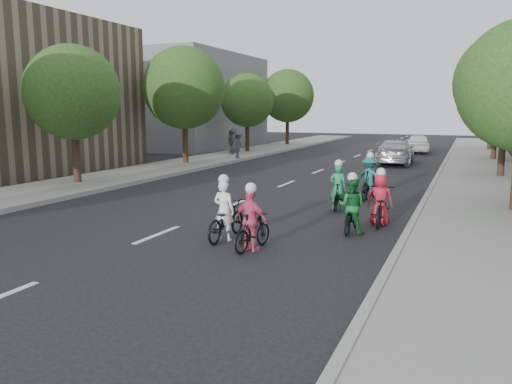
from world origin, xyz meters
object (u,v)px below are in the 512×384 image
Objects in this scene: cyclist_0 at (352,210)px; spectator_1 at (231,142)px; cyclist_5 at (338,192)px; spectator_2 at (234,141)px; cyclist_3 at (252,226)px; cyclist_1 at (380,204)px; cyclist_4 at (225,218)px; spectator_0 at (238,145)px; follow_car_lead at (396,152)px; cyclist_2 at (370,181)px; follow_car_trail at (418,143)px.

cyclist_0 is 22.73m from spectator_1.
cyclist_5 is at bearing -157.97° from spectator_1.
cyclist_5 is at bearing -158.38° from spectator_2.
cyclist_0 is at bearing -114.53° from cyclist_3.
cyclist_0 is 1.41m from cyclist_1.
cyclist_4 is 1.07× the size of spectator_0.
cyclist_2 is at bearing 90.71° from follow_car_lead.
cyclist_2 is at bearing -106.86° from cyclist_4.
cyclist_1 is at bearing -137.61° from spectator_0.
spectator_0 is (-9.66, -1.86, 0.29)m from follow_car_lead.
spectator_0 reaches higher than cyclist_0.
spectator_2 is at bearing -58.36° from cyclist_5.
spectator_1 is (-10.00, 20.72, 0.45)m from cyclist_4.
cyclist_1 is 0.40× the size of follow_car_lead.
cyclist_5 is (-1.62, 1.62, -0.01)m from cyclist_1.
cyclist_3 is 24.07m from spectator_1.
cyclist_2 is at bearing -79.46° from cyclist_1.
spectator_2 reaches higher than cyclist_3.
follow_car_trail is at bearing -95.79° from follow_car_lead.
cyclist_5 reaches higher than cyclist_3.
cyclist_1 reaches higher than follow_car_trail.
follow_car_trail is (0.17, 24.41, 0.15)m from cyclist_5.
spectator_0 is 0.97× the size of spectator_2.
follow_car_trail is 2.49× the size of spectator_1.
spectator_2 is at bearing -56.82° from cyclist_0.
cyclist_0 is at bearing -160.13° from spectator_1.
spectator_0 is at bearing -163.80° from spectator_2.
cyclist_0 is at bearing 91.25° from follow_car_lead.
cyclist_3 is 1.23m from cyclist_4.
spectator_2 is (-11.28, 22.48, 0.47)m from cyclist_3.
cyclist_5 reaches higher than follow_car_lead.
spectator_2 is (-12.11, -7.45, 0.33)m from follow_car_trail.
follow_car_lead is at bearing 80.74° from follow_car_trail.
cyclist_3 is 29.95m from follow_car_trail.
spectator_0 reaches higher than spectator_1.
cyclist_4 is 0.37× the size of follow_car_lead.
cyclist_3 is at bearing 81.92° from follow_car_trail.
spectator_1 reaches higher than cyclist_2.
spectator_0 is (-8.25, 18.30, 0.47)m from cyclist_4.
cyclist_5 is 15.31m from follow_car_lead.
cyclist_5 is 0.91× the size of spectator_2.
follow_car_trail is at bearing -93.91° from cyclist_5.
spectator_1 is (-12.78, 18.79, 0.39)m from cyclist_0.
spectator_2 is (-0.26, 1.09, 0.05)m from spectator_1.
spectator_0 is at bearing -39.36° from cyclist_2.
follow_car_trail is at bearing -82.13° from cyclist_3.
cyclist_0 is at bearing -160.30° from spectator_2.
cyclist_2 is 18.27m from spectator_1.
spectator_2 reaches higher than spectator_1.
cyclist_5 is at bearing -69.62° from cyclist_0.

